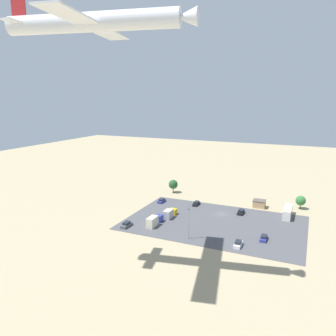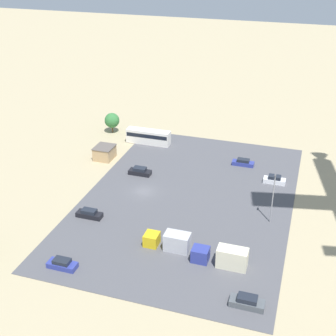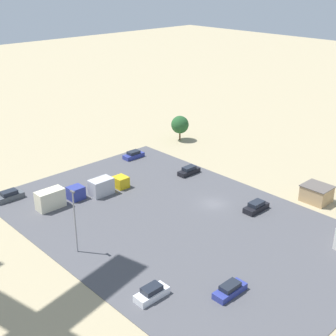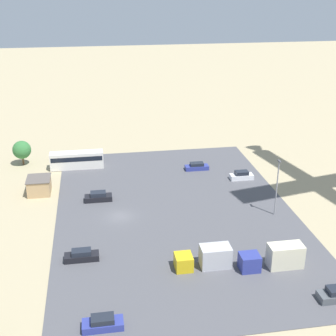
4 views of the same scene
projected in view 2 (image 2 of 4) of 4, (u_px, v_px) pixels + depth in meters
ground_plane at (144, 192)px, 91.48m from camera, size 400.00×400.00×0.00m
parking_lot_surface at (189, 199)px, 88.97m from camera, size 58.31×38.47×0.08m
shed_building at (105, 153)px, 104.10m from camera, size 4.67×4.14×2.90m
bus at (148, 136)px, 111.30m from camera, size 2.60×10.52×3.35m
parked_car_0 at (274, 180)px, 94.19m from camera, size 1.84×4.39×1.62m
parked_car_1 at (247, 302)px, 63.19m from camera, size 1.95×4.77×1.65m
parked_car_2 at (243, 163)px, 101.32m from camera, size 1.77×4.68×1.46m
parked_car_3 at (89, 214)px, 82.93m from camera, size 1.75×4.68×1.54m
parked_car_4 at (62, 264)px, 70.48m from camera, size 1.90×4.55×1.50m
parked_car_5 at (140, 171)px, 97.47m from camera, size 1.94×4.68×1.60m
parked_truck_0 at (170, 241)px, 74.50m from camera, size 2.48×7.47×2.91m
parked_truck_1 at (223, 257)px, 70.66m from camera, size 2.31×8.52×3.21m
tree_apron_mid at (112, 120)px, 116.83m from camera, size 3.71×3.71×5.10m
light_pole_lot_centre at (273, 197)px, 79.48m from camera, size 0.90×0.28×9.41m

